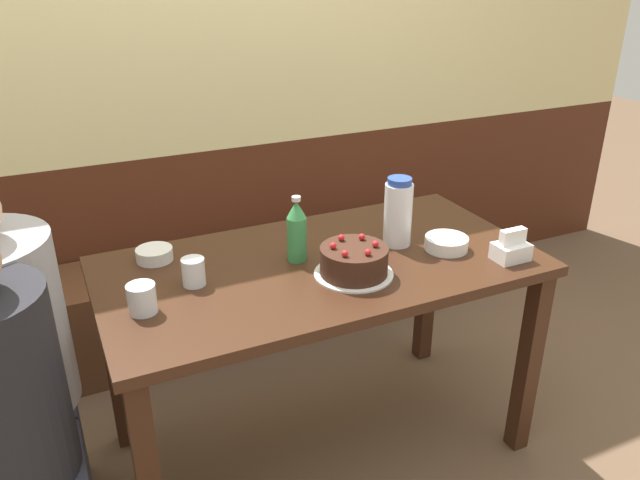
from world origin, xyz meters
TOP-DOWN VIEW (x-y plane):
  - ground_plane at (0.00, 0.00)m, footprint 12.00×12.00m
  - back_wall at (0.00, 1.05)m, footprint 4.80×0.04m
  - bench_seat at (0.00, 0.83)m, footprint 2.01×0.38m
  - dining_table at (0.00, 0.00)m, footprint 1.38×0.72m
  - birthday_cake at (0.05, -0.12)m, footprint 0.24×0.24m
  - water_pitcher at (0.29, 0.01)m, footprint 0.09×0.09m
  - soju_bottle at (-0.06, 0.04)m, footprint 0.06×0.06m
  - napkin_holder at (0.55, -0.24)m, footprint 0.11×0.08m
  - bowl_soup_white at (0.41, -0.09)m, footprint 0.14×0.14m
  - bowl_rice_small at (-0.47, 0.23)m, footprint 0.12×0.12m
  - glass_water_tall at (-0.40, 0.02)m, footprint 0.07×0.07m
  - glass_tumbler_short at (-0.57, -0.07)m, footprint 0.08×0.08m
  - person_teal_shirt at (-0.95, 0.08)m, footprint 0.39×0.39m
  - person_pale_blue_shirt at (-0.95, -0.22)m, footprint 0.34×0.33m

SIDE VIEW (x-z plane):
  - ground_plane at x=0.00m, z-range 0.00..0.00m
  - bench_seat at x=0.00m, z-range 0.00..0.42m
  - person_pale_blue_shirt at x=-0.95m, z-range -0.03..1.11m
  - person_teal_shirt at x=-0.95m, z-range 0.00..1.15m
  - dining_table at x=0.00m, z-range 0.27..1.01m
  - bowl_rice_small at x=-0.47m, z-range 0.74..0.78m
  - bowl_soup_white at x=0.41m, z-range 0.74..0.79m
  - napkin_holder at x=0.55m, z-range 0.73..0.83m
  - glass_tumbler_short at x=-0.57m, z-range 0.74..0.83m
  - glass_water_tall at x=-0.40m, z-range 0.74..0.83m
  - birthday_cake at x=0.05m, z-range 0.73..0.84m
  - soju_bottle at x=-0.06m, z-range 0.74..0.95m
  - water_pitcher at x=0.29m, z-range 0.74..0.97m
  - back_wall at x=0.00m, z-range 0.00..2.50m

